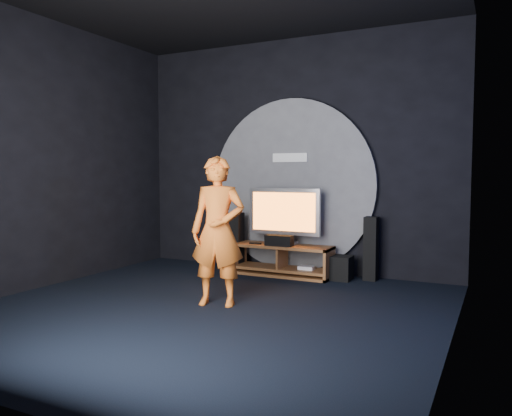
{
  "coord_description": "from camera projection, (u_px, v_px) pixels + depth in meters",
  "views": [
    {
      "loc": [
        2.86,
        -4.55,
        1.49
      ],
      "look_at": [
        0.1,
        1.05,
        1.05
      ],
      "focal_mm": 35.0,
      "sensor_mm": 36.0,
      "label": 1
    }
  ],
  "objects": [
    {
      "name": "back_wall",
      "position": [
        293.0,
        156.0,
        7.55
      ],
      "size": [
        5.0,
        0.04,
        3.5
      ],
      "primitive_type": "cube",
      "color": "black",
      "rests_on": "ground"
    },
    {
      "name": "center_speaker",
      "position": [
        279.0,
        241.0,
        7.13
      ],
      "size": [
        0.4,
        0.15,
        0.15
      ],
      "primitive_type": "cube",
      "color": "black",
      "rests_on": "media_console"
    },
    {
      "name": "left_wall",
      "position": [
        40.0,
        153.0,
        6.42
      ],
      "size": [
        0.04,
        5.0,
        3.5
      ],
      "primitive_type": "cube",
      "color": "black",
      "rests_on": "ground"
    },
    {
      "name": "tv",
      "position": [
        284.0,
        214.0,
        7.26
      ],
      "size": [
        1.1,
        0.22,
        0.82
      ],
      "color": "#AFB0B7",
      "rests_on": "media_console"
    },
    {
      "name": "floor",
      "position": [
        206.0,
        310.0,
        5.44
      ],
      "size": [
        5.0,
        5.0,
        0.0
      ],
      "primitive_type": "plane",
      "color": "black",
      "rests_on": "ground"
    },
    {
      "name": "tower_speaker_left",
      "position": [
        236.0,
        242.0,
        7.62
      ],
      "size": [
        0.18,
        0.2,
        0.88
      ],
      "primitive_type": "cube",
      "color": "black",
      "rests_on": "ground"
    },
    {
      "name": "media_console",
      "position": [
        283.0,
        262.0,
        7.24
      ],
      "size": [
        1.47,
        0.45,
        0.45
      ],
      "color": "brown",
      "rests_on": "ground"
    },
    {
      "name": "player",
      "position": [
        218.0,
        231.0,
        5.59
      ],
      "size": [
        0.7,
        0.55,
        1.68
      ],
      "primitive_type": "imported",
      "rotation": [
        0.0,
        0.0,
        0.27
      ],
      "color": "orange",
      "rests_on": "ground"
    },
    {
      "name": "subwoofer",
      "position": [
        341.0,
        268.0,
        6.95
      ],
      "size": [
        0.3,
        0.3,
        0.34
      ],
      "primitive_type": "cube",
      "color": "black",
      "rests_on": "ground"
    },
    {
      "name": "tower_speaker_right",
      "position": [
        371.0,
        249.0,
        6.92
      ],
      "size": [
        0.18,
        0.2,
        0.88
      ],
      "primitive_type": "cube",
      "color": "black",
      "rests_on": "ground"
    },
    {
      "name": "right_wall",
      "position": [
        456.0,
        142.0,
        4.21
      ],
      "size": [
        0.04,
        5.0,
        3.5
      ],
      "primitive_type": "cube",
      "color": "black",
      "rests_on": "ground"
    },
    {
      "name": "remote",
      "position": [
        255.0,
        243.0,
        7.29
      ],
      "size": [
        0.18,
        0.05,
        0.02
      ],
      "primitive_type": "cube",
      "color": "black",
      "rests_on": "media_console"
    },
    {
      "name": "wall_disc_panel",
      "position": [
        291.0,
        185.0,
        7.53
      ],
      "size": [
        2.6,
        0.11,
        2.6
      ],
      "color": "#515156",
      "rests_on": "ground"
    }
  ]
}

